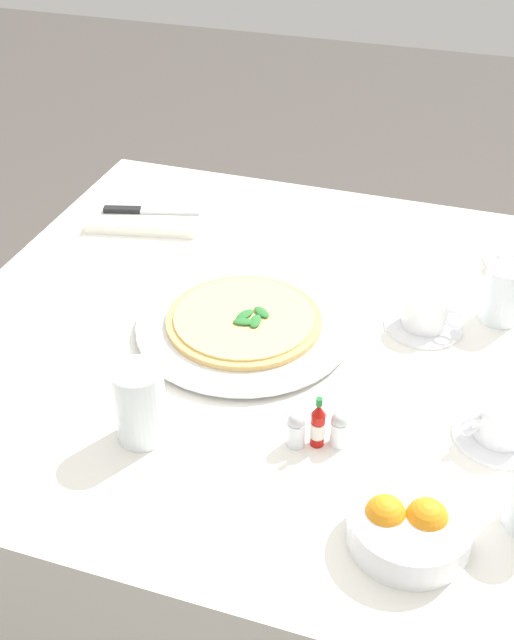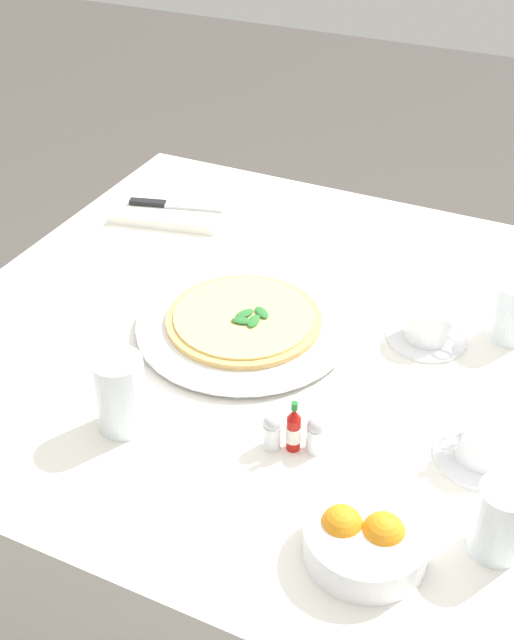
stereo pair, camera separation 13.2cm
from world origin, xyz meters
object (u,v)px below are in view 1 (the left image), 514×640
pizza_plate (244,326)px  water_glass_back_corner (502,297)px  pizza (244,319)px  dinner_knife (147,210)px  coffee_cup_left_edge (501,423)px  water_glass_right_edge (140,406)px  citrus_bowl (409,525)px  hot_sauce_bottle (318,426)px  napkin_folded (146,217)px  salt_shaker (339,430)px  pepper_shaker (296,431)px  coffee_cup_near_left (426,313)px

pizza_plate → water_glass_back_corner: water_glass_back_corner is taller
pizza → dinner_knife: size_ratio=1.33×
coffee_cup_left_edge → water_glass_right_edge: (-0.47, -0.15, 0.03)m
citrus_bowl → hot_sauce_bottle: hot_sauce_bottle is taller
napkin_folded → citrus_bowl: bearing=-56.9°
coffee_cup_left_edge → salt_shaker: (-0.21, -0.08, -0.00)m
coffee_cup_left_edge → pepper_shaker: coffee_cup_left_edge is taller
pizza_plate → water_glass_right_edge: (-0.06, -0.28, 0.04)m
water_glass_back_corner → napkin_folded: (-0.71, 0.13, -0.03)m
water_glass_back_corner → citrus_bowl: water_glass_back_corner is taller
coffee_cup_near_left → salt_shaker: coffee_cup_near_left is taller
coffee_cup_left_edge → napkin_folded: (-0.73, 0.42, -0.02)m
pizza_plate → hot_sauce_bottle: (0.18, -0.22, 0.02)m
pizza → pepper_shaker: bearing=-56.0°
coffee_cup_left_edge → hot_sauce_bottle: bearing=-159.0°
water_glass_right_edge → coffee_cup_left_edge: bearing=17.7°
pizza → coffee_cup_near_left: size_ratio=1.96×
coffee_cup_near_left → hot_sauce_bottle: bearing=-107.2°
coffee_cup_left_edge → pepper_shaker: size_ratio=2.31×
hot_sauce_bottle → citrus_bowl: bearing=-40.8°
pizza → hot_sauce_bottle: hot_sauce_bottle is taller
pizza_plate → citrus_bowl: citrus_bowl is taller
coffee_cup_left_edge → hot_sauce_bottle: size_ratio=1.57×
water_glass_right_edge → citrus_bowl: (0.38, -0.07, -0.03)m
hot_sauce_bottle → napkin_folded: bearing=133.9°
coffee_cup_near_left → coffee_cup_left_edge: 0.27m
pizza → water_glass_back_corner: (0.40, 0.17, 0.02)m
coffee_cup_near_left → hot_sauce_bottle: hot_sauce_bottle is taller
salt_shaker → pepper_shaker: same height
coffee_cup_near_left → pepper_shaker: (-0.13, -0.33, -0.00)m
dinner_knife → hot_sauce_bottle: size_ratio=2.32×
napkin_folded → dinner_knife: size_ratio=1.26×
water_glass_right_edge → citrus_bowl: water_glass_right_edge is taller
coffee_cup_near_left → water_glass_right_edge: bearing=-131.4°
pizza → hot_sauce_bottle: size_ratio=3.08×
pizza → dinner_knife: bearing=136.2°
salt_shaker → water_glass_back_corner: bearing=63.4°
coffee_cup_near_left → water_glass_right_edge: 0.51m
pizza_plate → napkin_folded: napkin_folded is taller
hot_sauce_bottle → salt_shaker: size_ratio=1.48×
dinner_knife → salt_shaker: 0.72m
salt_shaker → coffee_cup_left_edge: bearing=21.2°
water_glass_back_corner → water_glass_right_edge: (-0.45, -0.44, 0.01)m
dinner_knife → pizza_plate: bearing=-59.7°
water_glass_back_corner → citrus_bowl: size_ratio=0.67×
salt_shaker → water_glass_right_edge: bearing=-165.2°
coffee_cup_near_left → dinner_knife: (-0.59, 0.19, -0.00)m
water_glass_back_corner → dinner_knife: 0.72m
pizza_plate → salt_shaker: (0.21, -0.21, 0.01)m
pizza → coffee_cup_near_left: 0.30m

